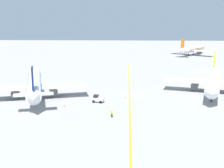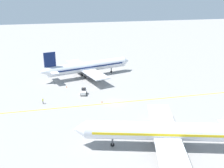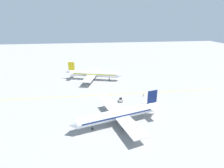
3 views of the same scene
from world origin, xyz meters
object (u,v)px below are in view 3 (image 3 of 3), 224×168
(baggage_tug_white, at_px, (121,100))
(ground_crew_worker, at_px, (144,95))
(airplane_at_gate, at_px, (119,114))
(traffic_cone_near_nose, at_px, (135,108))
(airplane_adjacent_stand, at_px, (93,74))
(traffic_cone_mid_apron, at_px, (110,95))

(baggage_tug_white, relative_size, ground_crew_worker, 1.95)
(airplane_at_gate, distance_m, traffic_cone_near_nose, 13.30)
(airplane_at_gate, distance_m, airplane_adjacent_stand, 50.40)
(airplane_at_gate, relative_size, airplane_adjacent_stand, 1.00)
(ground_crew_worker, bearing_deg, traffic_cone_mid_apron, 79.41)
(traffic_cone_near_nose, xyz_separation_m, traffic_cone_mid_apron, (14.89, 8.79, 0.00))
(traffic_cone_mid_apron, bearing_deg, ground_crew_worker, -100.59)
(airplane_at_gate, height_order, traffic_cone_mid_apron, airplane_at_gate)
(airplane_adjacent_stand, height_order, ground_crew_worker, airplane_adjacent_stand)
(ground_crew_worker, xyz_separation_m, traffic_cone_mid_apron, (3.04, 16.26, -0.63))
(airplane_at_gate, xyz_separation_m, traffic_cone_near_nose, (9.75, -8.37, -3.43))
(traffic_cone_near_nose, bearing_deg, airplane_at_gate, 139.37)
(baggage_tug_white, relative_size, traffic_cone_mid_apron, 5.96)
(airplane_adjacent_stand, xyz_separation_m, baggage_tug_white, (-32.34, -11.41, -2.81))
(airplane_adjacent_stand, bearing_deg, airplane_at_gate, -171.31)
(ground_crew_worker, distance_m, traffic_cone_near_nose, 14.02)
(airplane_at_gate, relative_size, traffic_cone_near_nose, 63.63)
(airplane_at_gate, xyz_separation_m, ground_crew_worker, (21.60, -15.83, -2.80))
(airplane_at_gate, distance_m, traffic_cone_mid_apron, 24.88)
(airplane_adjacent_stand, relative_size, ground_crew_worker, 20.76)
(ground_crew_worker, height_order, traffic_cone_near_nose, ground_crew_worker)
(baggage_tug_white, bearing_deg, airplane_adjacent_stand, 19.44)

